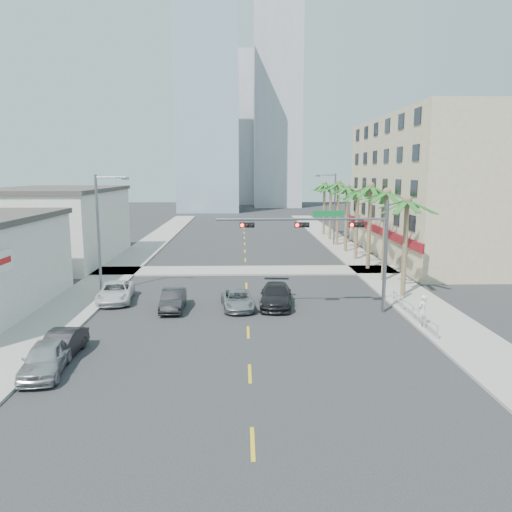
{
  "coord_description": "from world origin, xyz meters",
  "views": [
    {
      "loc": [
        -0.33,
        -23.76,
        9.2
      ],
      "look_at": [
        0.62,
        9.89,
        3.5
      ],
      "focal_mm": 35.0,
      "sensor_mm": 36.0,
      "label": 1
    }
  ],
  "objects_px": {
    "car_parked_mid": "(62,344)",
    "car_lane_right": "(276,295)",
    "car_parked_near": "(45,358)",
    "traffic_signal_mast": "(337,237)",
    "pedestrian": "(422,311)",
    "car_lane_left": "(173,300)",
    "car_lane_center": "(237,300)",
    "car_parked_far": "(116,292)"
  },
  "relations": [
    {
      "from": "car_parked_mid",
      "to": "car_lane_right",
      "type": "xyz_separation_m",
      "value": [
        11.4,
        9.36,
        0.1
      ]
    },
    {
      "from": "car_parked_mid",
      "to": "car_lane_center",
      "type": "bearing_deg",
      "value": 48.03
    },
    {
      "from": "pedestrian",
      "to": "car_lane_right",
      "type": "bearing_deg",
      "value": -69.68
    },
    {
      "from": "traffic_signal_mast",
      "to": "car_lane_center",
      "type": "relative_size",
      "value": 2.53
    },
    {
      "from": "car_parked_mid",
      "to": "car_lane_center",
      "type": "xyz_separation_m",
      "value": [
        8.74,
        8.75,
        -0.05
      ]
    },
    {
      "from": "traffic_signal_mast",
      "to": "car_lane_left",
      "type": "xyz_separation_m",
      "value": [
        -10.78,
        0.98,
        -4.37
      ]
    },
    {
      "from": "car_parked_near",
      "to": "pedestrian",
      "type": "xyz_separation_m",
      "value": [
        19.7,
        6.12,
        0.37
      ]
    },
    {
      "from": "car_parked_far",
      "to": "car_lane_left",
      "type": "bearing_deg",
      "value": -34.44
    },
    {
      "from": "car_lane_left",
      "to": "pedestrian",
      "type": "bearing_deg",
      "value": -17.82
    },
    {
      "from": "car_parked_mid",
      "to": "car_parked_near",
      "type": "bearing_deg",
      "value": -87.0
    },
    {
      "from": "traffic_signal_mast",
      "to": "car_parked_near",
      "type": "bearing_deg",
      "value": -147.5
    },
    {
      "from": "traffic_signal_mast",
      "to": "car_lane_left",
      "type": "relative_size",
      "value": 2.65
    },
    {
      "from": "car_lane_center",
      "to": "car_lane_right",
      "type": "xyz_separation_m",
      "value": [
        2.66,
        0.61,
        0.15
      ]
    },
    {
      "from": "car_parked_mid",
      "to": "car_lane_right",
      "type": "height_order",
      "value": "car_lane_right"
    },
    {
      "from": "car_lane_right",
      "to": "car_parked_mid",
      "type": "bearing_deg",
      "value": -135.8
    },
    {
      "from": "car_lane_left",
      "to": "car_lane_right",
      "type": "bearing_deg",
      "value": 5.21
    },
    {
      "from": "car_parked_mid",
      "to": "car_lane_left",
      "type": "bearing_deg",
      "value": 65.8
    },
    {
      "from": "car_parked_near",
      "to": "car_lane_center",
      "type": "height_order",
      "value": "car_parked_near"
    },
    {
      "from": "pedestrian",
      "to": "car_lane_center",
      "type": "bearing_deg",
      "value": -60.28
    },
    {
      "from": "car_parked_mid",
      "to": "car_lane_right",
      "type": "relative_size",
      "value": 0.77
    },
    {
      "from": "car_parked_far",
      "to": "car_parked_mid",
      "type": "bearing_deg",
      "value": -96.47
    },
    {
      "from": "traffic_signal_mast",
      "to": "car_parked_mid",
      "type": "xyz_separation_m",
      "value": [
        -15.18,
        -7.58,
        -4.4
      ]
    },
    {
      "from": "car_parked_near",
      "to": "car_lane_right",
      "type": "relative_size",
      "value": 0.83
    },
    {
      "from": "car_parked_near",
      "to": "car_lane_right",
      "type": "bearing_deg",
      "value": 37.94
    },
    {
      "from": "car_parked_mid",
      "to": "pedestrian",
      "type": "xyz_separation_m",
      "value": [
        19.7,
        4.02,
        0.44
      ]
    },
    {
      "from": "car_lane_left",
      "to": "car_lane_center",
      "type": "distance_m",
      "value": 4.35
    },
    {
      "from": "car_lane_left",
      "to": "car_lane_center",
      "type": "xyz_separation_m",
      "value": [
        4.34,
        0.19,
        -0.08
      ]
    },
    {
      "from": "car_parked_far",
      "to": "pedestrian",
      "type": "relative_size",
      "value": 2.63
    },
    {
      "from": "traffic_signal_mast",
      "to": "car_parked_far",
      "type": "relative_size",
      "value": 2.22
    },
    {
      "from": "traffic_signal_mast",
      "to": "car_parked_far",
      "type": "distance_m",
      "value": 16.15
    },
    {
      "from": "car_parked_far",
      "to": "car_lane_center",
      "type": "height_order",
      "value": "car_parked_far"
    },
    {
      "from": "car_parked_mid",
      "to": "car_lane_left",
      "type": "height_order",
      "value": "car_lane_left"
    },
    {
      "from": "car_parked_far",
      "to": "car_lane_right",
      "type": "relative_size",
      "value": 0.96
    },
    {
      "from": "car_lane_left",
      "to": "pedestrian",
      "type": "height_order",
      "value": "pedestrian"
    },
    {
      "from": "car_lane_center",
      "to": "car_parked_near",
      "type": "bearing_deg",
      "value": -135.28
    },
    {
      "from": "traffic_signal_mast",
      "to": "car_lane_right",
      "type": "relative_size",
      "value": 2.13
    },
    {
      "from": "traffic_signal_mast",
      "to": "car_lane_center",
      "type": "distance_m",
      "value": 7.92
    },
    {
      "from": "traffic_signal_mast",
      "to": "car_parked_far",
      "type": "height_order",
      "value": "traffic_signal_mast"
    },
    {
      "from": "car_parked_mid",
      "to": "car_lane_left",
      "type": "distance_m",
      "value": 9.63
    },
    {
      "from": "car_parked_near",
      "to": "car_lane_center",
      "type": "distance_m",
      "value": 13.93
    },
    {
      "from": "traffic_signal_mast",
      "to": "pedestrian",
      "type": "distance_m",
      "value": 6.98
    },
    {
      "from": "pedestrian",
      "to": "car_lane_left",
      "type": "bearing_deg",
      "value": -53.46
    }
  ]
}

